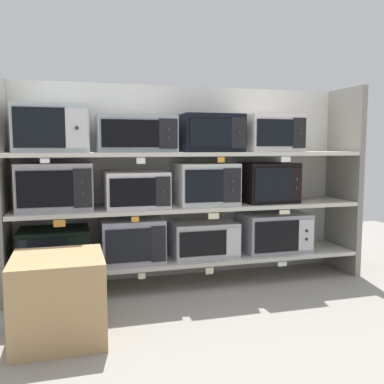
% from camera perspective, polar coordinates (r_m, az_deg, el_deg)
% --- Properties ---
extents(ground, '(6.68, 6.00, 0.02)m').
position_cam_1_polar(ground, '(2.62, 6.30, -18.51)').
color(ground, gray).
extents(back_panel, '(2.88, 0.04, 1.57)m').
position_cam_1_polar(back_panel, '(3.59, -1.12, 1.37)').
color(back_panel, beige).
rests_on(back_panel, ground).
extents(upright_left, '(0.05, 0.47, 1.57)m').
position_cam_1_polar(upright_left, '(3.25, -23.95, 0.35)').
color(upright_left, gray).
rests_on(upright_left, ground).
extents(upright_right, '(0.05, 0.47, 1.57)m').
position_cam_1_polar(upright_right, '(3.95, 19.55, 1.44)').
color(upright_right, gray).
rests_on(upright_right, ground).
extents(shelf_0, '(2.68, 0.47, 0.03)m').
position_cam_1_polar(shelf_0, '(3.45, 0.00, -8.75)').
color(shelf_0, beige).
rests_on(shelf_0, ground).
extents(microwave_0, '(0.49, 0.39, 0.28)m').
position_cam_1_polar(microwave_0, '(3.29, -17.81, -7.05)').
color(microwave_0, black).
rests_on(microwave_0, shelf_0).
extents(microwave_1, '(0.46, 0.42, 0.33)m').
position_cam_1_polar(microwave_1, '(3.31, -8.04, -6.26)').
color(microwave_1, '#9D9AAD').
rests_on(microwave_1, shelf_0).
extents(microwave_2, '(0.52, 0.34, 0.27)m').
position_cam_1_polar(microwave_2, '(3.43, 1.54, -6.23)').
color(microwave_2, silver).
rests_on(microwave_2, shelf_0).
extents(microwave_3, '(0.55, 0.38, 0.31)m').
position_cam_1_polar(microwave_3, '(3.66, 10.85, -5.24)').
color(microwave_3, '#9AA1A9').
rests_on(microwave_3, shelf_0).
extents(price_tag_0, '(0.07, 0.00, 0.04)m').
position_cam_1_polar(price_tag_0, '(3.11, -17.70, -11.49)').
color(price_tag_0, orange).
extents(price_tag_1, '(0.05, 0.00, 0.04)m').
position_cam_1_polar(price_tag_1, '(3.14, -6.69, -11.06)').
color(price_tag_1, beige).
extents(price_tag_2, '(0.06, 0.00, 0.05)m').
position_cam_1_polar(price_tag_2, '(3.26, 2.35, -10.45)').
color(price_tag_2, beige).
extents(price_tag_3, '(0.08, 0.00, 0.03)m').
position_cam_1_polar(price_tag_3, '(3.48, 11.92, -9.36)').
color(price_tag_3, white).
extents(shelf_1, '(2.68, 0.47, 0.03)m').
position_cam_1_polar(shelf_1, '(3.36, 0.00, -1.95)').
color(shelf_1, beige).
extents(microwave_4, '(0.52, 0.35, 0.34)m').
position_cam_1_polar(microwave_4, '(3.22, -17.77, 0.68)').
color(microwave_4, '#A19EA8').
rests_on(microwave_4, shelf_1).
extents(microwave_5, '(0.46, 0.43, 0.27)m').
position_cam_1_polar(microwave_5, '(3.25, -7.49, 0.36)').
color(microwave_5, silver).
rests_on(microwave_5, shelf_1).
extents(microwave_6, '(0.47, 0.37, 0.32)m').
position_cam_1_polar(microwave_6, '(3.37, 1.83, 1.09)').
color(microwave_6, silver).
rests_on(microwave_6, shelf_1).
extents(microwave_7, '(0.43, 0.38, 0.32)m').
position_cam_1_polar(microwave_7, '(3.57, 10.04, 1.26)').
color(microwave_7, black).
rests_on(microwave_7, shelf_1).
extents(price_tag_4, '(0.08, 0.00, 0.05)m').
position_cam_1_polar(price_tag_4, '(3.01, -17.22, -4.02)').
color(price_tag_4, orange).
extents(price_tag_5, '(0.05, 0.00, 0.04)m').
position_cam_1_polar(price_tag_5, '(3.04, -7.56, -3.62)').
color(price_tag_5, orange).
extents(price_tag_6, '(0.08, 0.00, 0.04)m').
position_cam_1_polar(price_tag_6, '(3.17, 2.91, -3.22)').
color(price_tag_6, beige).
extents(price_tag_7, '(0.09, 0.00, 0.03)m').
position_cam_1_polar(price_tag_7, '(3.40, 12.22, -2.63)').
color(price_tag_7, beige).
extents(shelf_2, '(2.68, 0.47, 0.03)m').
position_cam_1_polar(shelf_2, '(3.33, 0.00, 5.09)').
color(shelf_2, beige).
extents(microwave_8, '(0.50, 0.43, 0.33)m').
position_cam_1_polar(microwave_8, '(3.21, -18.18, 7.98)').
color(microwave_8, '#B0BBBE').
rests_on(microwave_8, shelf_2).
extents(microwave_9, '(0.57, 0.37, 0.27)m').
position_cam_1_polar(microwave_9, '(3.24, -7.48, 7.64)').
color(microwave_9, '#98A1A5').
rests_on(microwave_9, shelf_2).
extents(microwave_10, '(0.46, 0.41, 0.29)m').
position_cam_1_polar(microwave_10, '(3.37, 2.34, 7.80)').
color(microwave_10, black).
rests_on(microwave_10, shelf_2).
extents(microwave_11, '(0.44, 0.44, 0.29)m').
position_cam_1_polar(microwave_11, '(3.56, 10.21, 7.65)').
color(microwave_11, silver).
rests_on(microwave_11, shelf_2).
extents(price_tag_8, '(0.06, 0.00, 0.03)m').
position_cam_1_polar(price_tag_8, '(2.97, -18.99, 3.95)').
color(price_tag_8, white).
extents(price_tag_9, '(0.06, 0.00, 0.04)m').
position_cam_1_polar(price_tag_9, '(3.00, -6.81, 4.15)').
color(price_tag_9, white).
extents(price_tag_10, '(0.05, 0.00, 0.04)m').
position_cam_1_polar(price_tag_10, '(3.15, 3.90, 4.30)').
color(price_tag_10, orange).
extents(price_tag_11, '(0.08, 0.00, 0.04)m').
position_cam_1_polar(price_tag_11, '(3.37, 12.38, 4.26)').
color(price_tag_11, white).
extents(shipping_carton, '(0.50, 0.50, 0.47)m').
position_cam_1_polar(shipping_carton, '(2.58, -17.30, -13.27)').
color(shipping_carton, tan).
rests_on(shipping_carton, ground).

